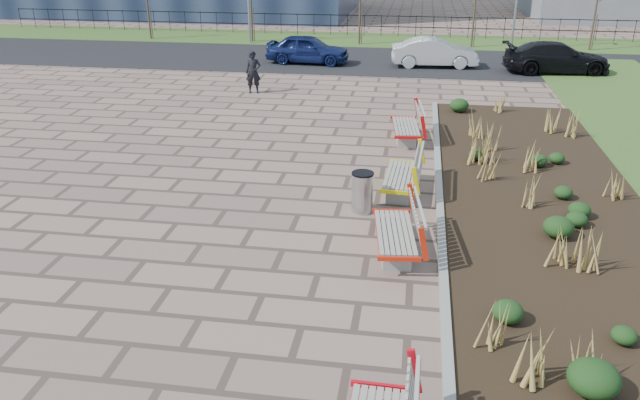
% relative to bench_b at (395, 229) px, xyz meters
% --- Properties ---
extents(ground, '(120.00, 120.00, 0.00)m').
position_rel_bench_b_xyz_m(ground, '(-3.00, -2.74, -0.50)').
color(ground, '#806658').
rests_on(ground, ground).
extents(planting_bed, '(4.50, 18.00, 0.10)m').
position_rel_bench_b_xyz_m(planting_bed, '(3.25, 2.26, -0.45)').
color(planting_bed, black).
rests_on(planting_bed, ground).
extents(planting_curb, '(0.16, 18.00, 0.15)m').
position_rel_bench_b_xyz_m(planting_curb, '(0.92, 2.26, -0.42)').
color(planting_curb, gray).
rests_on(planting_curb, ground).
extents(grass_verge_far, '(80.00, 5.00, 0.04)m').
position_rel_bench_b_xyz_m(grass_verge_far, '(-3.00, 25.26, -0.48)').
color(grass_verge_far, '#33511E').
rests_on(grass_verge_far, ground).
extents(road, '(80.00, 7.00, 0.02)m').
position_rel_bench_b_xyz_m(road, '(-3.00, 19.26, -0.49)').
color(road, black).
rests_on(road, ground).
extents(bench_b, '(1.15, 2.19, 1.00)m').
position_rel_bench_b_xyz_m(bench_b, '(0.00, 0.00, 0.00)').
color(bench_b, red).
rests_on(bench_b, ground).
extents(bench_c, '(1.01, 2.15, 1.00)m').
position_rel_bench_b_xyz_m(bench_c, '(0.00, 3.06, 0.00)').
color(bench_c, yellow).
rests_on(bench_c, ground).
extents(bench_d, '(1.11, 2.18, 1.00)m').
position_rel_bench_b_xyz_m(bench_d, '(0.00, 7.11, 0.00)').
color(bench_d, red).
rests_on(bench_d, ground).
extents(litter_bin, '(0.47, 0.47, 0.91)m').
position_rel_bench_b_xyz_m(litter_bin, '(-0.80, 1.82, -0.05)').
color(litter_bin, '#B2B2B7').
rests_on(litter_bin, ground).
extents(pedestrian, '(0.66, 0.51, 1.60)m').
position_rel_bench_b_xyz_m(pedestrian, '(-5.93, 12.18, 0.30)').
color(pedestrian, black).
rests_on(pedestrian, ground).
extents(car_blue, '(3.93, 1.80, 1.31)m').
position_rel_bench_b_xyz_m(car_blue, '(-4.87, 18.18, 0.17)').
color(car_blue, '#121C4E').
rests_on(car_blue, road).
extents(car_silver, '(3.96, 1.65, 1.27)m').
position_rel_bench_b_xyz_m(car_silver, '(0.96, 18.26, 0.16)').
color(car_silver, '#ADB1B4').
rests_on(car_silver, road).
extents(car_black, '(4.67, 2.29, 1.31)m').
position_rel_bench_b_xyz_m(car_black, '(6.20, 17.75, 0.17)').
color(car_black, black).
rests_on(car_black, road).
extents(tree_a, '(1.40, 1.40, 4.00)m').
position_rel_bench_b_xyz_m(tree_a, '(-15.00, 23.76, 1.54)').
color(tree_a, '#4C3D2D').
rests_on(tree_a, grass_verge_far).
extents(tree_b, '(1.40, 1.40, 4.00)m').
position_rel_bench_b_xyz_m(tree_b, '(-9.00, 23.76, 1.54)').
color(tree_b, '#4C3D2D').
rests_on(tree_b, grass_verge_far).
extents(tree_c, '(1.40, 1.40, 4.00)m').
position_rel_bench_b_xyz_m(tree_c, '(-3.00, 23.76, 1.54)').
color(tree_c, '#4C3D2D').
rests_on(tree_c, grass_verge_far).
extents(tree_d, '(1.40, 1.40, 4.00)m').
position_rel_bench_b_xyz_m(tree_d, '(3.00, 23.76, 1.54)').
color(tree_d, '#4C3D2D').
rests_on(tree_d, grass_verge_far).
extents(tree_e, '(1.40, 1.40, 4.00)m').
position_rel_bench_b_xyz_m(tree_e, '(9.00, 23.76, 1.54)').
color(tree_e, '#4C3D2D').
rests_on(tree_e, grass_verge_far).
extents(railing_fence, '(44.00, 0.10, 1.20)m').
position_rel_bench_b_xyz_m(railing_fence, '(-3.00, 26.76, 0.14)').
color(railing_fence, black).
rests_on(railing_fence, grass_verge_far).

